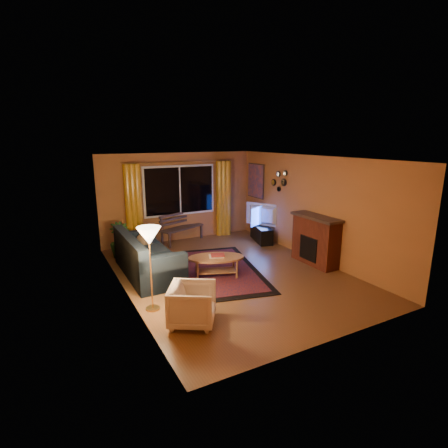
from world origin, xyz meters
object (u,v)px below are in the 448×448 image
bench (182,235)px  floor_lamp (151,269)px  armchair (192,303)px  sofa (148,254)px  coffee_table (216,266)px  tv_console (261,234)px

bench → floor_lamp: bearing=-140.1°
armchair → sofa: bearing=32.2°
bench → coffee_table: size_ratio=1.13×
sofa → tv_console: 3.71m
coffee_table → tv_console: (2.33, 1.73, 0.01)m
armchair → floor_lamp: size_ratio=0.49×
sofa → tv_console: size_ratio=2.09×
floor_lamp → coffee_table: size_ratio=1.23×
armchair → tv_console: (3.56, 3.32, -0.14)m
sofa → coffee_table: bearing=-32.9°
sofa → coffee_table: (1.25, -0.80, -0.23)m
bench → armchair: armchair is taller
sofa → armchair: (0.03, -2.39, -0.09)m
floor_lamp → coffee_table: (1.65, 0.82, -0.52)m
armchair → coffee_table: (1.23, 1.59, -0.14)m
floor_lamp → tv_console: (3.99, 2.55, -0.51)m
bench → coffee_table: 2.76m
bench → sofa: sofa is taller
sofa → floor_lamp: size_ratio=1.52×
armchair → tv_console: 4.87m
floor_lamp → tv_console: 4.76m
armchair → tv_console: size_ratio=0.67×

